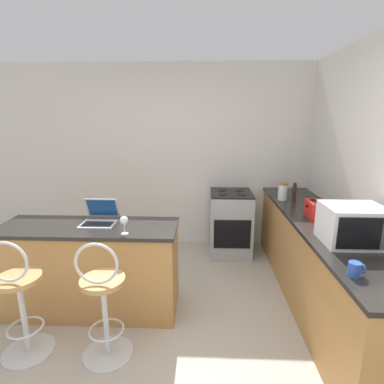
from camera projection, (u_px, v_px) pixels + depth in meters
ground_plane at (147, 366)px, 2.31m from camera, size 20.00×20.00×0.00m
wall_back at (175, 158)px, 4.32m from camera, size 12.00×0.06×2.60m
breakfast_bar at (91, 268)px, 2.90m from camera, size 1.68×0.58×0.88m
counter_right at (319, 261)px, 3.04m from camera, size 0.63×2.90×0.88m
bar_stool_near at (20, 302)px, 2.32m from camera, size 0.40×0.40×1.01m
bar_stool_far at (104, 304)px, 2.29m from camera, size 0.40×0.40×1.01m
laptop at (100, 217)px, 2.87m from camera, size 0.32×0.31×0.23m
microwave at (353, 225)px, 2.37m from camera, size 0.45×0.39×0.31m
toaster at (318, 209)px, 3.01m from camera, size 0.23×0.25×0.17m
stove_range at (230, 223)px, 4.16m from camera, size 0.56×0.61×0.89m
mug_blue at (355, 269)px, 1.89m from camera, size 0.10×0.08×0.09m
pepper_mill at (294, 192)px, 3.61m from camera, size 0.05×0.05×0.23m
storage_jar at (283, 191)px, 3.66m from camera, size 0.12×0.12×0.21m
wine_glass_short at (124, 221)px, 2.57m from camera, size 0.07×0.07×0.16m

